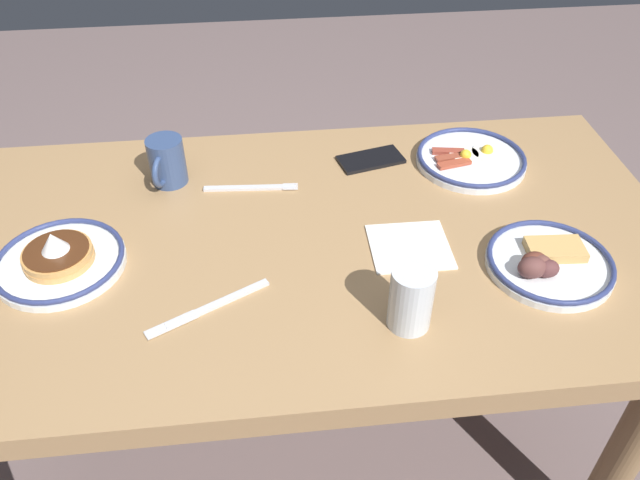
# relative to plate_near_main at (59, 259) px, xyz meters

# --- Properties ---
(ground_plane) EXTENTS (6.00, 6.00, 0.00)m
(ground_plane) POSITION_rel_plate_near_main_xyz_m (-0.44, -0.04, -0.75)
(ground_plane) COLOR #735F5D
(dining_table) EXTENTS (1.49, 0.79, 0.73)m
(dining_table) POSITION_rel_plate_near_main_xyz_m (-0.44, -0.04, -0.12)
(dining_table) COLOR #A27B50
(dining_table) RESTS_ON ground_plane
(plate_near_main) EXTENTS (0.23, 0.23, 0.08)m
(plate_near_main) POSITION_rel_plate_near_main_xyz_m (0.00, 0.00, 0.00)
(plate_near_main) COLOR white
(plate_near_main) RESTS_ON dining_table
(plate_center_pancakes) EXTENTS (0.24, 0.24, 0.04)m
(plate_center_pancakes) POSITION_rel_plate_near_main_xyz_m (-0.85, -0.25, -0.01)
(plate_center_pancakes) COLOR white
(plate_center_pancakes) RESTS_ON dining_table
(plate_far_companion) EXTENTS (0.23, 0.23, 0.05)m
(plate_far_companion) POSITION_rel_plate_near_main_xyz_m (-0.88, 0.10, -0.00)
(plate_far_companion) COLOR white
(plate_far_companion) RESTS_ON dining_table
(coffee_mug) EXTENTS (0.08, 0.11, 0.10)m
(coffee_mug) POSITION_rel_plate_near_main_xyz_m (-0.18, -0.25, 0.03)
(coffee_mug) COLOR #334772
(coffee_mug) RESTS_ON dining_table
(drinking_glass) EXTENTS (0.07, 0.07, 0.12)m
(drinking_glass) POSITION_rel_plate_near_main_xyz_m (-0.60, 0.20, 0.03)
(drinking_glass) COLOR silver
(drinking_glass) RESTS_ON dining_table
(cell_phone) EXTENTS (0.16, 0.10, 0.01)m
(cell_phone) POSITION_rel_plate_near_main_xyz_m (-0.62, -0.28, -0.01)
(cell_phone) COLOR black
(cell_phone) RESTS_ON dining_table
(paper_napkin) EXTENTS (0.15, 0.14, 0.00)m
(paper_napkin) POSITION_rel_plate_near_main_xyz_m (-0.65, 0.02, -0.02)
(paper_napkin) COLOR white
(paper_napkin) RESTS_ON dining_table
(fork_near) EXTENTS (0.20, 0.03, 0.01)m
(fork_near) POSITION_rel_plate_near_main_xyz_m (-0.35, -0.21, -0.01)
(fork_near) COLOR silver
(fork_near) RESTS_ON dining_table
(butter_knife) EXTENTS (0.21, 0.12, 0.01)m
(butter_knife) POSITION_rel_plate_near_main_xyz_m (-0.27, 0.14, -0.01)
(butter_knife) COLOR silver
(butter_knife) RESTS_ON dining_table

